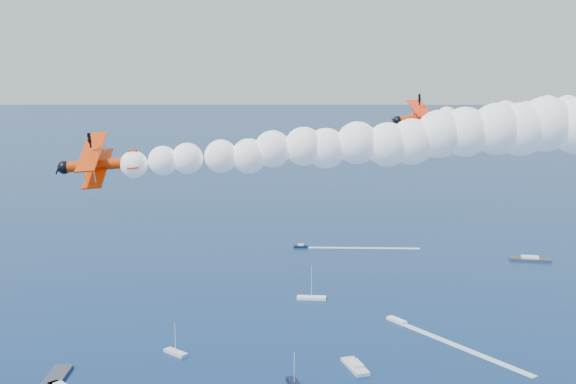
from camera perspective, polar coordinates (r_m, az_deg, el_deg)
The scene contains 5 objects.
biplane_lead at distance 100.10m, azimuth 9.99°, elevation 5.33°, with size 7.69×8.63×5.20m, color #FD2A05, non-canonical shape.
biplane_trail at distance 73.27m, azimuth -13.66°, elevation 1.97°, with size 7.56×8.48×5.11m, color red, non-canonical shape.
smoke_trail_trail at distance 72.72m, azimuth 6.14°, elevation 3.62°, with size 39.28×34.27×9.36m, color white, non-canonical shape.
spectator_boats at distance 176.92m, azimuth 19.88°, elevation -11.90°, with size 211.78×167.48×0.70m.
boat_wakes at distance 198.97m, azimuth 10.52°, elevation -9.07°, with size 104.08×189.88×0.04m.
Camera 1 is at (53.43, -47.97, 64.94)m, focal length 48.23 mm.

